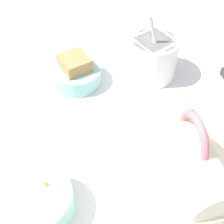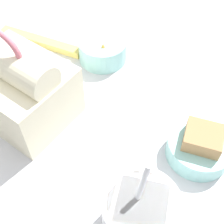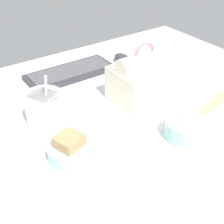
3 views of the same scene
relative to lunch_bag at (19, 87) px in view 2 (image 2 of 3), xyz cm
name	(u,v)px [view 2 (image 2 of 3)]	position (x,y,z in cm)	size (l,w,h in cm)	color
desk_surface	(110,128)	(-15.36, -7.09, -7.96)	(140.00, 110.00, 2.00)	silver
lunch_bag	(19,87)	(0.00, 0.00, 0.00)	(18.50, 14.98, 19.26)	#EFE5C1
soup_cup	(140,215)	(-30.43, 5.95, -2.11)	(10.77, 10.77, 15.49)	white
bento_bowl_sandwich	(200,147)	(-31.86, -11.11, -4.49)	(11.26, 11.26, 6.61)	#93D1CC
bento_bowl_snacks	(103,50)	(-2.85, -21.31, -4.35)	(10.76, 10.76, 5.88)	#93D1CC
chopstick_case	(41,41)	(12.23, -16.56, -6.16)	(21.46, 7.00, 1.60)	#EFD666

